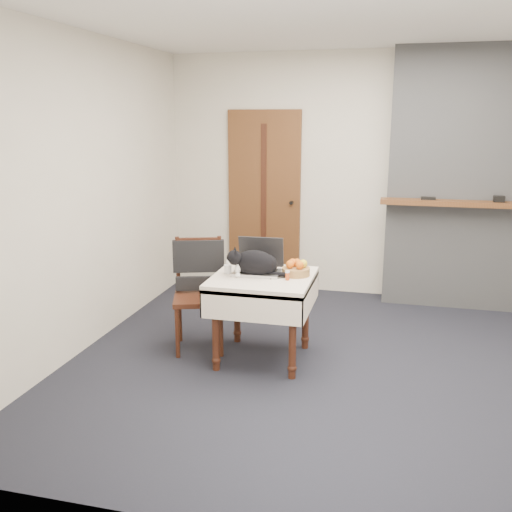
{
  "coord_description": "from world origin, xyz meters",
  "views": [
    {
      "loc": [
        0.27,
        -4.23,
        1.92
      ],
      "look_at": [
        -0.78,
        -0.06,
        0.87
      ],
      "focal_mm": 40.0,
      "sensor_mm": 36.0,
      "label": 1
    }
  ],
  "objects_px": {
    "pill_bottle": "(287,275)",
    "chair": "(199,278)",
    "door": "(264,201)",
    "laptop": "(259,264)",
    "fruit_basket": "(296,269)",
    "side_table": "(263,290)",
    "cat": "(256,263)",
    "cream_jar": "(228,269)"
  },
  "relations": [
    {
      "from": "laptop",
      "to": "chair",
      "type": "distance_m",
      "value": 0.57
    },
    {
      "from": "cat",
      "to": "pill_bottle",
      "type": "xyz_separation_m",
      "value": [
        0.27,
        -0.07,
        -0.06
      ]
    },
    {
      "from": "cream_jar",
      "to": "pill_bottle",
      "type": "xyz_separation_m",
      "value": [
        0.5,
        -0.08,
        0.0
      ]
    },
    {
      "from": "pill_bottle",
      "to": "chair",
      "type": "height_order",
      "value": "chair"
    },
    {
      "from": "door",
      "to": "chair",
      "type": "xyz_separation_m",
      "value": [
        -0.13,
        -1.83,
        -0.4
      ]
    },
    {
      "from": "fruit_basket",
      "to": "side_table",
      "type": "bearing_deg",
      "value": -161.64
    },
    {
      "from": "door",
      "to": "cream_jar",
      "type": "relative_size",
      "value": 28.5
    },
    {
      "from": "door",
      "to": "laptop",
      "type": "relative_size",
      "value": 5.27
    },
    {
      "from": "side_table",
      "to": "cat",
      "type": "bearing_deg",
      "value": -175.06
    },
    {
      "from": "door",
      "to": "cat",
      "type": "xyz_separation_m",
      "value": [
        0.4,
        -1.99,
        -0.2
      ]
    },
    {
      "from": "cream_jar",
      "to": "pill_bottle",
      "type": "bearing_deg",
      "value": -8.87
    },
    {
      "from": "cat",
      "to": "chair",
      "type": "bearing_deg",
      "value": 140.54
    },
    {
      "from": "cat",
      "to": "pill_bottle",
      "type": "relative_size",
      "value": 6.7
    },
    {
      "from": "fruit_basket",
      "to": "chair",
      "type": "distance_m",
      "value": 0.86
    },
    {
      "from": "side_table",
      "to": "laptop",
      "type": "relative_size",
      "value": 2.05
    },
    {
      "from": "laptop",
      "to": "cream_jar",
      "type": "relative_size",
      "value": 5.41
    },
    {
      "from": "door",
      "to": "pill_bottle",
      "type": "height_order",
      "value": "door"
    },
    {
      "from": "pill_bottle",
      "to": "fruit_basket",
      "type": "relative_size",
      "value": 0.34
    },
    {
      "from": "cream_jar",
      "to": "pill_bottle",
      "type": "relative_size",
      "value": 0.95
    },
    {
      "from": "door",
      "to": "side_table",
      "type": "height_order",
      "value": "door"
    },
    {
      "from": "laptop",
      "to": "fruit_basket",
      "type": "bearing_deg",
      "value": -5.8
    },
    {
      "from": "side_table",
      "to": "cat",
      "type": "height_order",
      "value": "cat"
    },
    {
      "from": "laptop",
      "to": "cream_jar",
      "type": "distance_m",
      "value": 0.25
    },
    {
      "from": "door",
      "to": "cream_jar",
      "type": "distance_m",
      "value": 2.01
    },
    {
      "from": "side_table",
      "to": "fruit_basket",
      "type": "height_order",
      "value": "fruit_basket"
    },
    {
      "from": "chair",
      "to": "cream_jar",
      "type": "bearing_deg",
      "value": -45.63
    },
    {
      "from": "pill_bottle",
      "to": "cat",
      "type": "bearing_deg",
      "value": 165.9
    },
    {
      "from": "side_table",
      "to": "cat",
      "type": "distance_m",
      "value": 0.22
    },
    {
      "from": "cream_jar",
      "to": "fruit_basket",
      "type": "xyz_separation_m",
      "value": [
        0.54,
        0.08,
        0.02
      ]
    },
    {
      "from": "laptop",
      "to": "chair",
      "type": "height_order",
      "value": "laptop"
    },
    {
      "from": "pill_bottle",
      "to": "chair",
      "type": "bearing_deg",
      "value": 163.75
    },
    {
      "from": "cream_jar",
      "to": "side_table",
      "type": "bearing_deg",
      "value": -1.2
    },
    {
      "from": "cat",
      "to": "pill_bottle",
      "type": "height_order",
      "value": "cat"
    },
    {
      "from": "door",
      "to": "laptop",
      "type": "distance_m",
      "value": 1.94
    },
    {
      "from": "door",
      "to": "pill_bottle",
      "type": "distance_m",
      "value": 2.18
    },
    {
      "from": "cat",
      "to": "chair",
      "type": "xyz_separation_m",
      "value": [
        -0.54,
        0.17,
        -0.2
      ]
    },
    {
      "from": "pill_bottle",
      "to": "fruit_basket",
      "type": "distance_m",
      "value": 0.16
    },
    {
      "from": "laptop",
      "to": "pill_bottle",
      "type": "bearing_deg",
      "value": -35.12
    },
    {
      "from": "door",
      "to": "cat",
      "type": "bearing_deg",
      "value": -78.54
    },
    {
      "from": "laptop",
      "to": "pill_bottle",
      "type": "distance_m",
      "value": 0.32
    },
    {
      "from": "side_table",
      "to": "chair",
      "type": "height_order",
      "value": "chair"
    },
    {
      "from": "laptop",
      "to": "cat",
      "type": "xyz_separation_m",
      "value": [
        0.0,
        -0.11,
        0.03
      ]
    }
  ]
}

